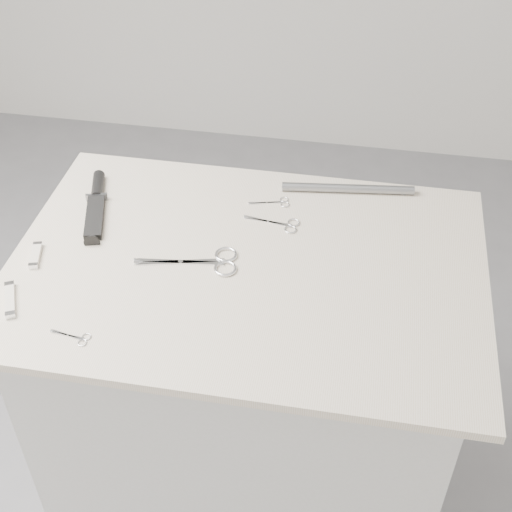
% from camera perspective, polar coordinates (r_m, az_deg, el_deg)
% --- Properties ---
extents(ground, '(4.00, 4.00, 0.01)m').
position_cam_1_polar(ground, '(2.22, -0.54, -18.85)').
color(ground, gray).
rests_on(ground, ground).
extents(plinth, '(0.90, 0.60, 0.90)m').
position_cam_1_polar(plinth, '(1.84, -0.62, -11.67)').
color(plinth, silver).
rests_on(plinth, ground).
extents(display_board, '(1.00, 0.70, 0.02)m').
position_cam_1_polar(display_board, '(1.50, -0.75, -0.92)').
color(display_board, beige).
rests_on(display_board, plinth).
extents(large_shears, '(0.22, 0.09, 0.01)m').
position_cam_1_polar(large_shears, '(1.50, -3.74, -0.46)').
color(large_shears, silver).
rests_on(large_shears, display_board).
extents(embroidery_scissors_a, '(0.13, 0.05, 0.00)m').
position_cam_1_polar(embroidery_scissors_a, '(1.60, 2.08, 2.56)').
color(embroidery_scissors_a, silver).
rests_on(embroidery_scissors_a, display_board).
extents(embroidery_scissors_b, '(0.10, 0.05, 0.00)m').
position_cam_1_polar(embroidery_scissors_b, '(1.66, 1.59, 4.31)').
color(embroidery_scissors_b, silver).
rests_on(embroidery_scissors_b, display_board).
extents(tiny_scissors, '(0.08, 0.03, 0.00)m').
position_cam_1_polar(tiny_scissors, '(1.39, -14.25, -6.33)').
color(tiny_scissors, silver).
rests_on(tiny_scissors, display_board).
extents(sheathed_knife, '(0.10, 0.25, 0.03)m').
position_cam_1_polar(sheathed_knife, '(1.69, -12.67, 4.23)').
color(sheathed_knife, black).
rests_on(sheathed_knife, display_board).
extents(pocket_knife_a, '(0.04, 0.08, 0.01)m').
position_cam_1_polar(pocket_knife_a, '(1.58, -17.21, 0.04)').
color(pocket_knife_a, beige).
rests_on(pocket_knife_a, display_board).
extents(pocket_knife_b, '(0.06, 0.10, 0.01)m').
position_cam_1_polar(pocket_knife_b, '(1.49, -19.09, -3.30)').
color(pocket_knife_b, beige).
rests_on(pocket_knife_b, display_board).
extents(metal_rail, '(0.31, 0.06, 0.02)m').
position_cam_1_polar(metal_rail, '(1.71, 7.36, 5.38)').
color(metal_rail, gray).
rests_on(metal_rail, display_board).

